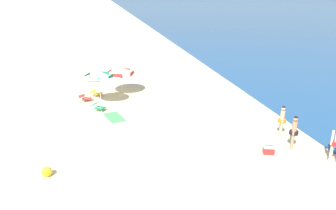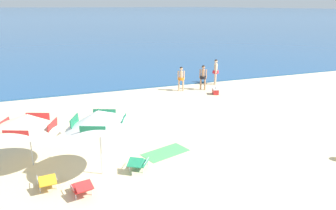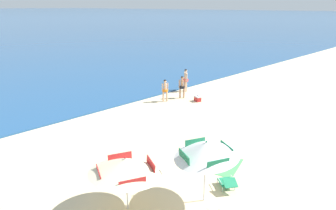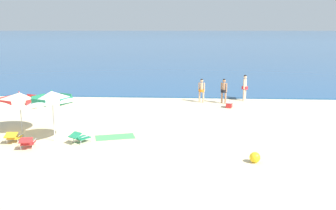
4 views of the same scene
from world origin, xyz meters
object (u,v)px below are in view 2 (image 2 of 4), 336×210
at_px(beach_umbrella_striped_second, 27,122).
at_px(cooler_box, 215,91).
at_px(lounge_chair_beside_umbrella, 47,181).
at_px(person_standing_beside, 216,70).
at_px(beach_towel, 166,152).
at_px(person_wading_in, 181,77).
at_px(lounge_chair_under_umbrella, 82,187).
at_px(beach_umbrella_striped_main, 99,118).
at_px(person_standing_near_shore, 203,76).
at_px(lounge_chair_facing_sea, 138,163).

distance_m(beach_umbrella_striped_second, cooler_box, 12.49).
distance_m(lounge_chair_beside_umbrella, person_standing_beside, 15.60).
bearing_deg(lounge_chair_beside_umbrella, beach_towel, 14.00).
xyz_separation_m(person_wading_in, cooler_box, (1.73, -1.62, -0.74)).
height_order(person_standing_beside, person_wading_in, person_standing_beside).
distance_m(beach_umbrella_striped_second, person_wading_in, 11.94).
height_order(lounge_chair_under_umbrella, lounge_chair_beside_umbrella, lounge_chair_beside_umbrella).
xyz_separation_m(beach_umbrella_striped_main, beach_towel, (2.58, 0.78, -2.03)).
relative_size(person_standing_beside, person_wading_in, 1.12).
bearing_deg(person_standing_near_shore, person_standing_beside, 34.81).
xyz_separation_m(beach_umbrella_striped_main, person_wading_in, (6.85, 9.25, -1.09)).
distance_m(lounge_chair_facing_sea, person_standing_near_shore, 11.62).
bearing_deg(beach_umbrella_striped_main, person_wading_in, 53.48).
bearing_deg(lounge_chair_beside_umbrella, person_standing_near_shore, 42.61).
relative_size(beach_umbrella_striped_main, lounge_chair_beside_umbrella, 3.43).
distance_m(person_wading_in, cooler_box, 2.48).
height_order(lounge_chair_facing_sea, person_wading_in, person_wading_in).
height_order(lounge_chair_beside_umbrella, person_wading_in, person_wading_in).
bearing_deg(person_standing_near_shore, beach_towel, -125.06).
bearing_deg(lounge_chair_facing_sea, beach_towel, 34.17).
bearing_deg(beach_umbrella_striped_second, lounge_chair_facing_sea, -26.23).
distance_m(lounge_chair_under_umbrella, person_standing_beside, 15.42).
bearing_deg(person_standing_near_shore, lounge_chair_under_umbrella, -132.30).
distance_m(person_standing_near_shore, person_wading_in, 1.51).
xyz_separation_m(person_standing_near_shore, beach_towel, (-5.75, -8.20, -0.96)).
bearing_deg(person_standing_near_shore, lounge_chair_facing_sea, -127.99).
xyz_separation_m(beach_umbrella_striped_second, lounge_chair_under_umbrella, (1.43, -2.57, -1.38)).
height_order(beach_umbrella_striped_main, lounge_chair_beside_umbrella, beach_umbrella_striped_main).
height_order(lounge_chair_under_umbrella, person_standing_beside, person_standing_beside).
height_order(beach_umbrella_striped_main, lounge_chair_under_umbrella, beach_umbrella_striped_main).
bearing_deg(beach_umbrella_striped_second, lounge_chair_beside_umbrella, -75.67).
bearing_deg(lounge_chair_beside_umbrella, person_standing_beside, 41.67).
relative_size(beach_umbrella_striped_second, person_wading_in, 1.69).
distance_m(beach_umbrella_striped_second, person_standing_near_shore, 12.94).
xyz_separation_m(lounge_chair_under_umbrella, lounge_chair_facing_sea, (1.98, 0.89, -0.00)).
relative_size(lounge_chair_facing_sea, person_wading_in, 0.62).
distance_m(beach_umbrella_striped_second, lounge_chair_facing_sea, 4.06).
relative_size(beach_umbrella_striped_main, lounge_chair_facing_sea, 3.07).
height_order(beach_umbrella_striped_main, person_wading_in, beach_umbrella_striped_main).
bearing_deg(cooler_box, person_wading_in, 136.87).
distance_m(lounge_chair_facing_sea, beach_towel, 1.69).
bearing_deg(beach_umbrella_striped_main, person_standing_near_shore, 47.13).
height_order(lounge_chair_facing_sea, person_standing_near_shore, person_standing_near_shore).
xyz_separation_m(beach_umbrella_striped_second, cooler_box, (10.79, 6.11, -1.46)).
bearing_deg(cooler_box, lounge_chair_facing_sea, -133.42).
height_order(beach_umbrella_striped_second, beach_towel, beach_umbrella_striped_second).
bearing_deg(beach_umbrella_striped_second, cooler_box, 29.51).
distance_m(beach_umbrella_striped_main, lounge_chair_facing_sea, 2.13).
relative_size(lounge_chair_under_umbrella, person_standing_near_shore, 0.56).
height_order(lounge_chair_beside_umbrella, lounge_chair_facing_sea, lounge_chair_facing_sea).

